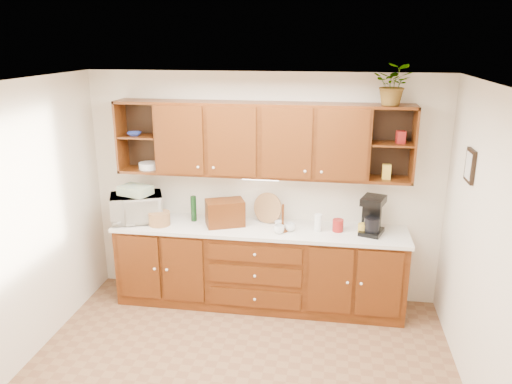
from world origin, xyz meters
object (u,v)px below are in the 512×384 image
(potted_plant, at_px, (394,84))
(coffee_maker, at_px, (372,215))
(microwave, at_px, (137,208))
(bread_box, at_px, (225,213))

(potted_plant, bearing_deg, coffee_maker, -148.37)
(potted_plant, bearing_deg, microwave, -177.64)
(bread_box, height_order, potted_plant, potted_plant)
(coffee_maker, bearing_deg, potted_plant, 49.99)
(coffee_maker, height_order, potted_plant, potted_plant)
(bread_box, distance_m, coffee_maker, 1.60)
(coffee_maker, xyz_separation_m, potted_plant, (0.12, 0.08, 1.36))
(coffee_maker, relative_size, potted_plant, 0.98)
(bread_box, bearing_deg, microwave, 158.68)
(coffee_maker, bearing_deg, bread_box, -161.09)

